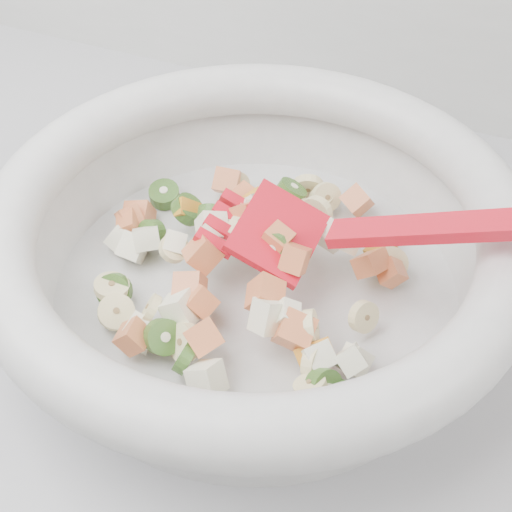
% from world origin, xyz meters
% --- Properties ---
extents(mixing_bowl, '(0.48, 0.41, 0.17)m').
position_xyz_m(mixing_bowl, '(-0.01, 1.42, 0.96)').
color(mixing_bowl, silver).
rests_on(mixing_bowl, counter).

